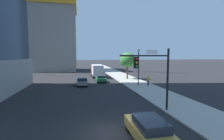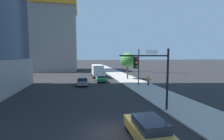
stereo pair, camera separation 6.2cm
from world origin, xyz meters
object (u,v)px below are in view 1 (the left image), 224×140
object	(u,v)px
car_gray	(82,81)
car_gold	(149,130)
car_green	(101,79)
construction_building	(56,32)
pedestrian_yellow_shirt	(148,80)
street_tree	(127,60)
box_truck	(97,70)
traffic_light_pole	(153,69)
street_lamp	(139,62)

from	to	relation	value
car_gray	car_gold	size ratio (longest dim) A/B	0.93
car_green	car_gold	distance (m)	23.68
construction_building	car_green	xyz separation A→B (m)	(12.45, -28.44, -12.98)
car_gray	pedestrian_yellow_shirt	bearing A→B (deg)	-14.35
street_tree	construction_building	bearing A→B (deg)	125.85
box_truck	street_tree	bearing A→B (deg)	-39.31
box_truck	pedestrian_yellow_shirt	distance (m)	15.77
construction_building	car_gold	size ratio (longest dim) A/B	6.66
traffic_light_pole	car_green	bearing A→B (deg)	97.87
construction_building	car_gold	xyz separation A→B (m)	(12.45, -52.13, -12.89)
traffic_light_pole	street_lamp	bearing A→B (deg)	75.22
street_lamp	traffic_light_pole	bearing A→B (deg)	-104.78
traffic_light_pole	box_truck	world-z (taller)	traffic_light_pole
street_tree	car_green	size ratio (longest dim) A/B	1.47
street_lamp	street_tree	bearing A→B (deg)	87.40
traffic_light_pole	car_green	xyz separation A→B (m)	(-2.58, 18.69, -3.41)
traffic_light_pole	car_green	distance (m)	19.17
car_green	street_tree	bearing A→B (deg)	20.57
car_gray	construction_building	bearing A→B (deg)	105.32
construction_building	pedestrian_yellow_shirt	world-z (taller)	construction_building
construction_building	street_lamp	size ratio (longest dim) A/B	4.90
street_tree	car_gray	distance (m)	12.16
construction_building	street_tree	world-z (taller)	construction_building
box_truck	car_gray	bearing A→B (deg)	-109.20
street_lamp	car_gray	xyz separation A→B (m)	(-9.78, 2.49, -3.53)
street_tree	pedestrian_yellow_shirt	bearing A→B (deg)	-81.37
street_lamp	car_gold	xyz separation A→B (m)	(-6.00, -17.96, -3.50)
traffic_light_pole	car_gray	size ratio (longest dim) A/B	1.34
construction_building	box_truck	world-z (taller)	construction_building
car_gray	car_green	world-z (taller)	car_gray
street_lamp	box_truck	bearing A→B (deg)	114.25
car_green	car_gold	xyz separation A→B (m)	(-0.00, -23.68, 0.09)
traffic_light_pole	box_truck	bearing A→B (deg)	95.61
car_gray	car_green	size ratio (longest dim) A/B	1.09
street_tree	car_gray	size ratio (longest dim) A/B	1.35
construction_building	street_tree	distance (m)	33.45
construction_building	box_truck	bearing A→B (deg)	-59.13
construction_building	box_truck	xyz separation A→B (m)	(12.45, -20.83, -11.90)
street_lamp	car_green	size ratio (longest dim) A/B	1.58
street_tree	car_gold	xyz separation A→B (m)	(-6.37, -26.07, -3.61)
construction_building	car_gray	distance (m)	35.29
construction_building	street_lamp	distance (m)	39.95
street_tree	car_gray	bearing A→B (deg)	-151.02
traffic_light_pole	street_tree	size ratio (longest dim) A/B	0.99
street_lamp	pedestrian_yellow_shirt	size ratio (longest dim) A/B	3.60
street_tree	box_truck	size ratio (longest dim) A/B	0.75
car_gray	box_truck	xyz separation A→B (m)	(3.77, 10.84, 1.01)
car_green	box_truck	size ratio (longest dim) A/B	0.51
pedestrian_yellow_shirt	construction_building	bearing A→B (deg)	120.18
car_gray	box_truck	world-z (taller)	box_truck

